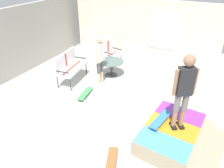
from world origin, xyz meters
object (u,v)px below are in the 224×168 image
object	(u,v)px
patio_table	(111,65)
skateboard_on_ramp	(161,119)
person_watching	(100,57)
skateboard_by_bench	(85,93)
patio_chair_near_house	(110,51)
person_skater	(184,88)
skate_ramp	(172,134)
skateboard_spare	(111,162)
patio_bench	(69,65)

from	to	relation	value
patio_table	skateboard_on_ramp	xyz separation A→B (m)	(-2.26, -2.43, 0.10)
person_watching	skateboard_by_bench	size ratio (longest dim) A/B	2.07
person_watching	skateboard_on_ramp	distance (m)	2.96
patio_chair_near_house	person_skater	distance (m)	4.51
patio_table	person_skater	size ratio (longest dim) A/B	0.52
patio_chair_near_house	skateboard_on_ramp	size ratio (longest dim) A/B	1.24
skate_ramp	person_skater	world-z (taller)	person_skater
patio_table	skateboard_by_bench	xyz separation A→B (m)	(-1.58, 0.09, -0.32)
skateboard_on_ramp	skateboard_spare	bearing A→B (deg)	154.09
skateboard_on_ramp	patio_chair_near_house	bearing A→B (deg)	43.57
skate_ramp	person_skater	size ratio (longest dim) A/B	1.11
person_watching	skateboard_by_bench	distance (m)	1.25
patio_chair_near_house	skateboard_spare	world-z (taller)	patio_chair_near_house
person_watching	person_skater	size ratio (longest dim) A/B	0.98
skateboard_on_ramp	person_skater	bearing A→B (deg)	-86.57
patio_bench	person_skater	bearing A→B (deg)	-107.71
person_skater	skateboard_on_ramp	distance (m)	1.00
patio_chair_near_house	patio_table	xyz separation A→B (m)	(-0.77, -0.45, -0.21)
person_watching	skateboard_spare	distance (m)	3.49
patio_table	person_skater	distance (m)	3.73
skateboard_on_ramp	skateboard_by_bench	bearing A→B (deg)	74.84
person_skater	skateboard_by_bench	distance (m)	3.26
patio_bench	skate_ramp	bearing A→B (deg)	-108.55
patio_table	patio_bench	bearing A→B (deg)	131.97
patio_table	skateboard_spare	xyz separation A→B (m)	(-3.53, -1.82, -0.32)
skate_ramp	patio_table	xyz separation A→B (m)	(2.28, 2.75, 0.20)
patio_table	person_watching	bearing A→B (deg)	176.64
skate_ramp	person_watching	world-z (taller)	person_watching
person_skater	skateboard_spare	world-z (taller)	person_skater
patio_chair_near_house	skateboard_spare	size ratio (longest dim) A/B	1.24
patio_chair_near_house	person_watching	xyz separation A→B (m)	(-1.49, -0.41, 0.38)
skate_ramp	patio_chair_near_house	xyz separation A→B (m)	(3.06, 3.20, 0.40)
patio_chair_near_house	person_skater	bearing A→B (deg)	-132.78
patio_bench	patio_table	distance (m)	1.50
skateboard_by_bench	skateboard_on_ramp	world-z (taller)	skateboard_on_ramp
patio_table	person_watching	size ratio (longest dim) A/B	0.53
skateboard_by_bench	skate_ramp	bearing A→B (deg)	-103.98
skate_ramp	patio_table	distance (m)	3.58
person_watching	person_skater	bearing A→B (deg)	-118.15
patio_bench	skateboard_on_ramp	bearing A→B (deg)	-109.74
skateboard_spare	patio_chair_near_house	bearing A→B (deg)	27.85
patio_bench	skateboard_spare	bearing A→B (deg)	-130.93
patio_bench	skateboard_on_ramp	distance (m)	3.76
skate_ramp	skateboard_on_ramp	bearing A→B (deg)	85.87
person_skater	skateboard_by_bench	size ratio (longest dim) A/B	2.11
skate_ramp	person_watching	xyz separation A→B (m)	(1.57, 2.79, 0.78)
patio_chair_near_house	skateboard_by_bench	size ratio (longest dim) A/B	1.25
skate_ramp	skateboard_spare	bearing A→B (deg)	143.22
patio_chair_near_house	person_skater	size ratio (longest dim) A/B	0.59
patio_table	skateboard_on_ramp	size ratio (longest dim) A/B	1.09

